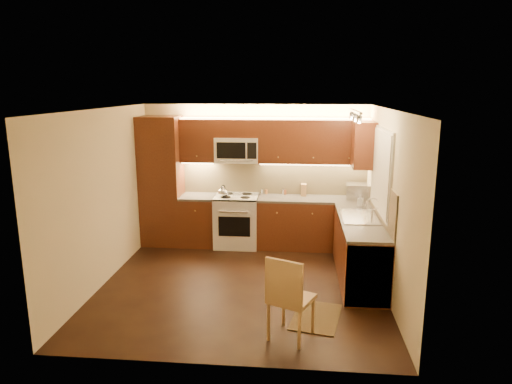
# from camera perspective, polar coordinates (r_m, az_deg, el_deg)

# --- Properties ---
(floor) EXTENTS (4.00, 4.00, 0.01)m
(floor) POSITION_cam_1_polar(r_m,az_deg,el_deg) (6.79, -1.72, -11.36)
(floor) COLOR black
(floor) RESTS_ON ground
(ceiling) EXTENTS (4.00, 4.00, 0.01)m
(ceiling) POSITION_cam_1_polar(r_m,az_deg,el_deg) (6.20, -1.88, 10.23)
(ceiling) COLOR beige
(ceiling) RESTS_ON ground
(wall_back) EXTENTS (4.00, 0.01, 2.50)m
(wall_back) POSITION_cam_1_polar(r_m,az_deg,el_deg) (8.32, -0.11, 2.22)
(wall_back) COLOR beige
(wall_back) RESTS_ON ground
(wall_front) EXTENTS (4.00, 0.01, 2.50)m
(wall_front) POSITION_cam_1_polar(r_m,az_deg,el_deg) (4.48, -4.96, -7.15)
(wall_front) COLOR beige
(wall_front) RESTS_ON ground
(wall_left) EXTENTS (0.01, 4.00, 2.50)m
(wall_left) POSITION_cam_1_polar(r_m,az_deg,el_deg) (6.91, -18.49, -0.64)
(wall_left) COLOR beige
(wall_left) RESTS_ON ground
(wall_right) EXTENTS (0.01, 4.00, 2.50)m
(wall_right) POSITION_cam_1_polar(r_m,az_deg,el_deg) (6.45, 16.13, -1.41)
(wall_right) COLOR beige
(wall_right) RESTS_ON ground
(pantry) EXTENTS (0.70, 0.60, 2.30)m
(pantry) POSITION_cam_1_polar(r_m,az_deg,el_deg) (8.37, -11.62, 1.32)
(pantry) COLOR #40170D
(pantry) RESTS_ON floor
(base_cab_back_left) EXTENTS (0.62, 0.60, 0.86)m
(base_cab_back_left) POSITION_cam_1_polar(r_m,az_deg,el_deg) (8.38, -7.07, -3.58)
(base_cab_back_left) COLOR #40170D
(base_cab_back_left) RESTS_ON floor
(counter_back_left) EXTENTS (0.62, 0.60, 0.04)m
(counter_back_left) POSITION_cam_1_polar(r_m,az_deg,el_deg) (8.26, -7.16, -0.59)
(counter_back_left) COLOR #393634
(counter_back_left) RESTS_ON base_cab_back_left
(base_cab_back_right) EXTENTS (1.92, 0.60, 0.86)m
(base_cab_back_right) POSITION_cam_1_polar(r_m,az_deg,el_deg) (8.19, 6.97, -3.95)
(base_cab_back_right) COLOR #40170D
(base_cab_back_right) RESTS_ON floor
(counter_back_right) EXTENTS (1.92, 0.60, 0.04)m
(counter_back_right) POSITION_cam_1_polar(r_m,az_deg,el_deg) (8.08, 7.06, -0.89)
(counter_back_right) COLOR #393634
(counter_back_right) RESTS_ON base_cab_back_right
(base_cab_right) EXTENTS (0.60, 2.00, 0.86)m
(base_cab_right) POSITION_cam_1_polar(r_m,az_deg,el_deg) (7.01, 12.69, -7.08)
(base_cab_right) COLOR #40170D
(base_cab_right) RESTS_ON floor
(counter_right) EXTENTS (0.60, 2.00, 0.04)m
(counter_right) POSITION_cam_1_polar(r_m,az_deg,el_deg) (6.88, 12.88, -3.55)
(counter_right) COLOR #393634
(counter_right) RESTS_ON base_cab_right
(dishwasher) EXTENTS (0.58, 0.60, 0.84)m
(dishwasher) POSITION_cam_1_polar(r_m,az_deg,el_deg) (6.37, 13.48, -9.21)
(dishwasher) COLOR silver
(dishwasher) RESTS_ON floor
(backsplash_back) EXTENTS (3.30, 0.02, 0.60)m
(backsplash_back) POSITION_cam_1_polar(r_m,az_deg,el_deg) (8.30, 2.30, 1.82)
(backsplash_back) COLOR tan
(backsplash_back) RESTS_ON wall_back
(backsplash_right) EXTENTS (0.02, 2.00, 0.60)m
(backsplash_right) POSITION_cam_1_polar(r_m,az_deg,el_deg) (6.84, 15.42, -1.00)
(backsplash_right) COLOR tan
(backsplash_right) RESTS_ON wall_right
(upper_cab_back_left) EXTENTS (0.62, 0.35, 0.75)m
(upper_cab_back_left) POSITION_cam_1_polar(r_m,az_deg,el_deg) (8.21, -7.16, 6.39)
(upper_cab_back_left) COLOR #40170D
(upper_cab_back_left) RESTS_ON wall_back
(upper_cab_back_right) EXTENTS (1.92, 0.35, 0.75)m
(upper_cab_back_right) POSITION_cam_1_polar(r_m,az_deg,el_deg) (8.03, 7.23, 6.24)
(upper_cab_back_right) COLOR #40170D
(upper_cab_back_right) RESTS_ON wall_back
(upper_cab_bridge) EXTENTS (0.76, 0.35, 0.31)m
(upper_cab_bridge) POSITION_cam_1_polar(r_m,az_deg,el_deg) (8.07, -2.37, 7.93)
(upper_cab_bridge) COLOR #40170D
(upper_cab_bridge) RESTS_ON wall_back
(upper_cab_right_corner) EXTENTS (0.35, 0.50, 0.75)m
(upper_cab_right_corner) POSITION_cam_1_polar(r_m,az_deg,el_deg) (7.67, 13.23, 5.70)
(upper_cab_right_corner) COLOR #40170D
(upper_cab_right_corner) RESTS_ON wall_right
(stove) EXTENTS (0.76, 0.65, 0.92)m
(stove) POSITION_cam_1_polar(r_m,az_deg,el_deg) (8.23, -2.40, -3.58)
(stove) COLOR silver
(stove) RESTS_ON floor
(microwave) EXTENTS (0.76, 0.38, 0.44)m
(microwave) POSITION_cam_1_polar(r_m,az_deg,el_deg) (8.10, -2.36, 5.28)
(microwave) COLOR silver
(microwave) RESTS_ON wall_back
(window_frame) EXTENTS (0.03, 1.44, 1.24)m
(window_frame) POSITION_cam_1_polar(r_m,az_deg,el_deg) (6.91, 15.36, 2.52)
(window_frame) COLOR silver
(window_frame) RESTS_ON wall_right
(window_blinds) EXTENTS (0.02, 1.36, 1.16)m
(window_blinds) POSITION_cam_1_polar(r_m,az_deg,el_deg) (6.90, 15.20, 2.53)
(window_blinds) COLOR silver
(window_blinds) RESTS_ON wall_right
(sink) EXTENTS (0.52, 0.86, 0.15)m
(sink) POSITION_cam_1_polar(r_m,az_deg,el_deg) (6.99, 12.76, -2.46)
(sink) COLOR silver
(sink) RESTS_ON counter_right
(faucet) EXTENTS (0.20, 0.04, 0.30)m
(faucet) POSITION_cam_1_polar(r_m,az_deg,el_deg) (7.00, 14.25, -1.89)
(faucet) COLOR silver
(faucet) RESTS_ON counter_right
(track_light_bar) EXTENTS (0.04, 1.20, 0.03)m
(track_light_bar) POSITION_cam_1_polar(r_m,az_deg,el_deg) (6.60, 12.25, 9.76)
(track_light_bar) COLOR silver
(track_light_bar) RESTS_ON ceiling
(kettle) EXTENTS (0.25, 0.25, 0.22)m
(kettle) POSITION_cam_1_polar(r_m,az_deg,el_deg) (7.99, -4.12, 0.13)
(kettle) COLOR silver
(kettle) RESTS_ON stove
(toaster_oven) EXTENTS (0.46, 0.36, 0.26)m
(toaster_oven) POSITION_cam_1_polar(r_m,az_deg,el_deg) (8.13, 12.67, 0.07)
(toaster_oven) COLOR silver
(toaster_oven) RESTS_ON counter_back_right
(knife_block) EXTENTS (0.10, 0.16, 0.21)m
(knife_block) POSITION_cam_1_polar(r_m,az_deg,el_deg) (8.22, 5.93, 0.28)
(knife_block) COLOR #9A7045
(knife_block) RESTS_ON counter_back_right
(spice_jar_a) EXTENTS (0.05, 0.05, 0.11)m
(spice_jar_a) POSITION_cam_1_polar(r_m,az_deg,el_deg) (8.27, 3.37, 0.03)
(spice_jar_a) COLOR silver
(spice_jar_a) RESTS_ON counter_back_right
(spice_jar_b) EXTENTS (0.05, 0.05, 0.08)m
(spice_jar_b) POSITION_cam_1_polar(r_m,az_deg,el_deg) (8.29, 3.64, -0.02)
(spice_jar_b) COLOR brown
(spice_jar_b) RESTS_ON counter_back_right
(spice_jar_c) EXTENTS (0.04, 0.04, 0.10)m
(spice_jar_c) POSITION_cam_1_polar(r_m,az_deg,el_deg) (8.25, 0.78, -0.01)
(spice_jar_c) COLOR silver
(spice_jar_c) RESTS_ON counter_back_right
(spice_jar_d) EXTENTS (0.05, 0.05, 0.08)m
(spice_jar_d) POSITION_cam_1_polar(r_m,az_deg,el_deg) (8.31, 1.29, 0.03)
(spice_jar_d) COLOR #A56431
(spice_jar_d) RESTS_ON counter_back_right
(soap_bottle) EXTENTS (0.11, 0.11, 0.18)m
(soap_bottle) POSITION_cam_1_polar(r_m,az_deg,el_deg) (7.66, 12.84, -1.02)
(soap_bottle) COLOR #B9B9BD
(soap_bottle) RESTS_ON counter_right
(rug) EXTENTS (0.70, 0.91, 0.01)m
(rug) POSITION_cam_1_polar(r_m,az_deg,el_deg) (5.94, 7.48, -15.13)
(rug) COLOR black
(rug) RESTS_ON floor
(dining_chair) EXTENTS (0.58, 0.58, 0.99)m
(dining_chair) POSITION_cam_1_polar(r_m,az_deg,el_deg) (5.28, 4.42, -12.82)
(dining_chair) COLOR #9A7045
(dining_chair) RESTS_ON floor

